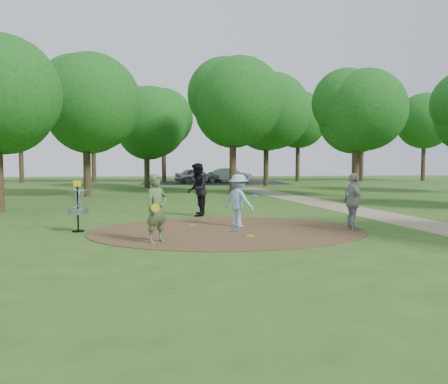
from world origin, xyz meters
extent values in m
plane|color=#2D5119|center=(0.00, 0.00, 0.00)|extent=(100.00, 100.00, 0.00)
cylinder|color=#47301C|center=(0.00, 0.00, 0.01)|extent=(8.40, 8.40, 0.02)
cube|color=#8C7A5B|center=(6.50, 2.00, 0.01)|extent=(7.55, 39.89, 0.01)
cube|color=black|center=(2.00, 30.00, 0.00)|extent=(14.00, 8.00, 0.01)
imported|color=#51663B|center=(-2.05, -1.76, 0.89)|extent=(0.76, 0.76, 1.78)
cylinder|color=#C7D017|center=(-2.07, -2.06, 0.94)|extent=(0.22, 0.06, 0.22)
imported|color=#92BBDB|center=(0.43, 0.79, 0.85)|extent=(1.22, 1.23, 1.70)
cylinder|color=blue|center=(0.98, 0.85, 0.99)|extent=(0.23, 0.23, 0.08)
imported|color=black|center=(-0.79, 3.71, 1.02)|extent=(0.92, 1.10, 2.05)
cylinder|color=#0C8AD7|center=(-0.56, 3.77, 0.91)|extent=(0.23, 0.13, 0.22)
imported|color=#97979A|center=(3.80, -0.34, 0.88)|extent=(0.52, 1.06, 1.76)
cylinder|color=silver|center=(3.71, -0.29, 1.12)|extent=(0.23, 0.09, 0.22)
cylinder|color=#1893C1|center=(-1.06, 1.02, 0.03)|extent=(0.22, 0.22, 0.02)
cylinder|color=#0B3BC7|center=(0.17, -0.24, 0.03)|extent=(0.22, 0.22, 0.02)
cylinder|color=red|center=(-1.76, 1.06, 0.03)|extent=(0.22, 0.22, 0.02)
imported|color=#A1A2A9|center=(0.27, 30.07, 0.72)|extent=(4.55, 2.86, 1.45)
imported|color=#989A9F|center=(3.66, 30.39, 0.72)|extent=(4.61, 3.17, 1.44)
cylinder|color=orange|center=(0.50, -1.13, 0.03)|extent=(0.22, 0.22, 0.02)
cylinder|color=black|center=(-4.50, 0.30, 0.68)|extent=(0.05, 0.05, 1.35)
cylinder|color=black|center=(-4.50, 0.30, 0.02)|extent=(0.36, 0.36, 0.04)
cylinder|color=gray|center=(-4.50, 0.30, 0.62)|extent=(0.60, 0.60, 0.16)
torus|color=gray|center=(-4.50, 0.30, 0.70)|extent=(0.63, 0.63, 0.03)
torus|color=gray|center=(-4.50, 0.30, 1.25)|extent=(0.58, 0.58, 0.02)
cube|color=yellow|center=(-4.50, 0.30, 1.45)|extent=(0.22, 0.02, 0.18)
cylinder|color=#332316|center=(-7.00, 14.00, 1.90)|extent=(0.44, 0.44, 3.80)
sphere|color=#164C14|center=(-7.00, 14.00, 5.40)|extent=(5.81, 5.81, 5.81)
cylinder|color=#332316|center=(2.00, 15.00, 2.09)|extent=(0.44, 0.44, 4.18)
sphere|color=#164C14|center=(2.00, 15.00, 5.74)|extent=(5.66, 5.66, 5.66)
cylinder|color=#332316|center=(9.00, 12.00, 1.80)|extent=(0.44, 0.44, 3.61)
sphere|color=#164C14|center=(9.00, 12.00, 4.92)|extent=(4.78, 4.78, 4.78)
cylinder|color=#332316|center=(-4.00, 22.00, 1.71)|extent=(0.44, 0.44, 3.42)
sphere|color=#164C14|center=(-4.00, 22.00, 4.96)|extent=(5.61, 5.61, 5.61)
cylinder|color=#332316|center=(6.00, 24.00, 2.19)|extent=(0.44, 0.44, 4.37)
sphere|color=#164C14|center=(6.00, 24.00, 6.17)|extent=(6.54, 6.54, 6.54)
camera|label=1|loc=(-1.48, -13.07, 2.10)|focal=35.00mm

